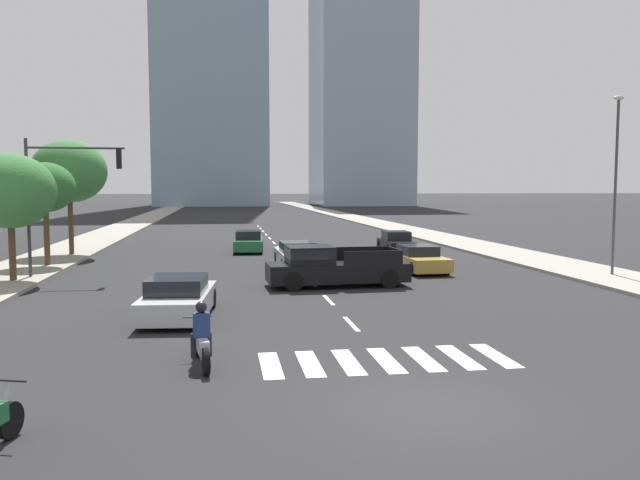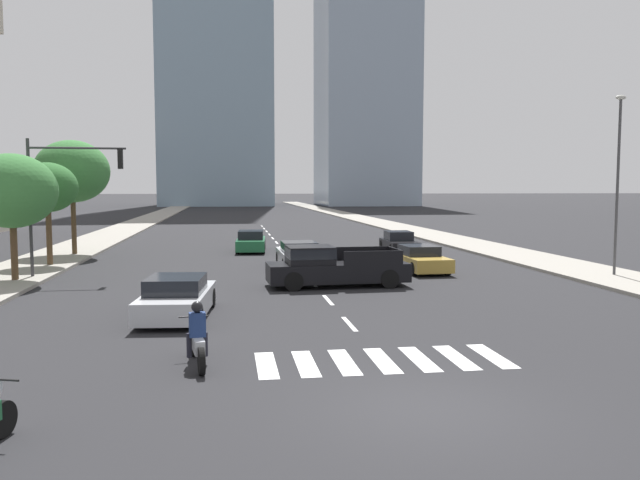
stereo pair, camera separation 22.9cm
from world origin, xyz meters
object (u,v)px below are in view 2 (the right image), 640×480
(sedan_gold_0, at_px, (420,259))
(pickup_truck, at_px, (331,267))
(street_tree_third, at_px, (72,172))
(sedan_green_1, at_px, (251,242))
(sedan_silver_4, at_px, (299,255))
(street_tree_second, at_px, (47,188))
(street_tree_nearest, at_px, (12,191))
(motorcycle_lead, at_px, (197,340))
(traffic_signal_far, at_px, (65,183))
(street_lamp_east, at_px, (618,172))
(sedan_black_3, at_px, (399,243))
(sedan_silver_2, at_px, (177,298))

(sedan_gold_0, bearing_deg, pickup_truck, -53.35)
(pickup_truck, xyz_separation_m, street_tree_third, (-13.03, 13.32, 4.14))
(sedan_green_1, xyz_separation_m, sedan_silver_4, (2.07, -8.44, 0.01))
(street_tree_second, relative_size, street_tree_third, 0.78)
(sedan_gold_0, distance_m, street_tree_nearest, 18.39)
(motorcycle_lead, xyz_separation_m, street_tree_second, (-8.19, 18.99, 3.43))
(traffic_signal_far, height_order, street_tree_third, street_tree_third)
(street_tree_nearest, bearing_deg, street_lamp_east, -4.88)
(traffic_signal_far, bearing_deg, street_tree_second, 113.80)
(traffic_signal_far, distance_m, street_lamp_east, 24.30)
(motorcycle_lead, height_order, street_tree_nearest, street_tree_nearest)
(sedan_black_3, height_order, street_lamp_east, street_lamp_east)
(sedan_silver_4, xyz_separation_m, street_lamp_east, (13.56, -5.62, 4.09))
(motorcycle_lead, xyz_separation_m, sedan_green_1, (2.15, 25.51, 0.03))
(sedan_black_3, height_order, street_tree_nearest, street_tree_nearest)
(motorcycle_lead, relative_size, street_tree_nearest, 0.42)
(sedan_gold_0, height_order, sedan_silver_2, sedan_silver_2)
(sedan_silver_4, height_order, street_tree_nearest, street_tree_nearest)
(sedan_silver_2, bearing_deg, traffic_signal_far, 36.00)
(sedan_silver_2, distance_m, sedan_black_3, 22.09)
(traffic_signal_far, bearing_deg, street_tree_nearest, -151.96)
(sedan_gold_0, bearing_deg, sedan_black_3, 168.90)
(motorcycle_lead, xyz_separation_m, street_tree_third, (-8.19, 24.19, 4.37))
(sedan_green_1, height_order, street_tree_second, street_tree_second)
(traffic_signal_far, height_order, street_tree_second, traffic_signal_far)
(street_tree_nearest, bearing_deg, pickup_truck, -12.16)
(sedan_black_3, xyz_separation_m, street_tree_second, (-19.52, -4.94, 3.43))
(sedan_gold_0, relative_size, street_tree_nearest, 0.83)
(sedan_gold_0, distance_m, sedan_black_3, 9.17)
(sedan_gold_0, bearing_deg, sedan_silver_2, -50.80)
(pickup_truck, height_order, sedan_black_3, pickup_truck)
(sedan_black_3, relative_size, sedan_silver_4, 0.94)
(sedan_gold_0, xyz_separation_m, sedan_green_1, (-7.71, 10.65, 0.03))
(sedan_gold_0, xyz_separation_m, street_tree_third, (-18.05, 9.32, 4.37))
(motorcycle_lead, relative_size, sedan_silver_4, 0.49)
(motorcycle_lead, xyz_separation_m, sedan_silver_4, (4.23, 17.08, 0.03))
(traffic_signal_far, bearing_deg, street_tree_third, 101.29)
(sedan_gold_0, relative_size, sedan_silver_2, 0.93)
(traffic_signal_far, relative_size, street_lamp_east, 0.76)
(street_lamp_east, bearing_deg, street_tree_second, 163.83)
(sedan_green_1, distance_m, street_tree_third, 11.30)
(sedan_green_1, distance_m, street_tree_second, 12.70)
(sedan_black_3, bearing_deg, street_tree_third, -88.46)
(street_tree_third, bearing_deg, sedan_silver_4, -29.79)
(sedan_gold_0, distance_m, street_tree_second, 18.83)
(sedan_gold_0, bearing_deg, street_tree_third, -119.22)
(sedan_green_1, bearing_deg, pickup_truck, -165.70)
(motorcycle_lead, distance_m, street_tree_third, 25.91)
(sedan_green_1, xyz_separation_m, street_tree_second, (-10.35, -6.53, 3.40))
(sedan_green_1, xyz_separation_m, sedan_silver_2, (-3.02, -20.01, -0.01))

